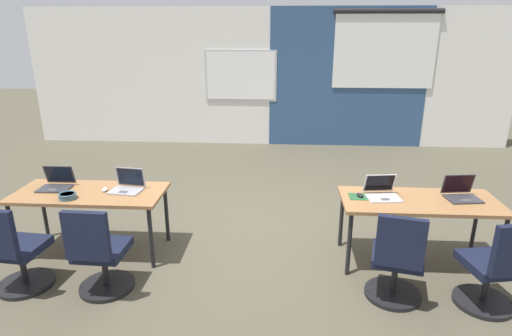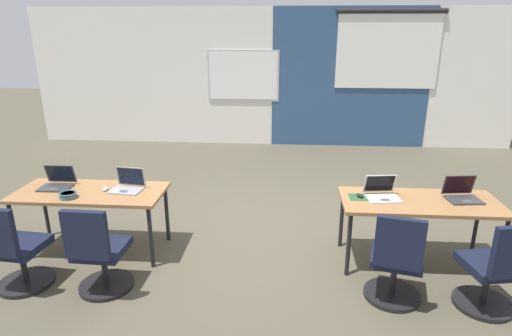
{
  "view_description": "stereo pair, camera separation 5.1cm",
  "coord_description": "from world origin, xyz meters",
  "px_view_note": "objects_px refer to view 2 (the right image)",
  "views": [
    {
      "loc": [
        0.32,
        -4.69,
        2.41
      ],
      "look_at": [
        0.04,
        -0.31,
        0.93
      ],
      "focal_mm": 29.46,
      "sensor_mm": 36.0,
      "label": 1
    },
    {
      "loc": [
        0.37,
        -4.68,
        2.41
      ],
      "look_at": [
        0.04,
        -0.31,
        0.93
      ],
      "focal_mm": 29.46,
      "sensor_mm": 36.0,
      "label": 2
    }
  ],
  "objects_px": {
    "desk_near_right": "(420,206)",
    "chair_near_left_inner": "(99,256)",
    "mouse_near_right_inner": "(360,195)",
    "chair_near_right_inner": "(395,265)",
    "laptop_near_right_end": "(462,195)",
    "laptop_near_right_inner": "(382,193)",
    "chair_near_left_end": "(15,254)",
    "snack_bowl": "(68,195)",
    "chair_near_right_end": "(495,274)",
    "laptop_near_left_inner": "(128,185)",
    "desk_near_left": "(91,196)",
    "mouse_near_left_inner": "(105,189)",
    "laptop_near_left_end": "(57,183)"
  },
  "relations": [
    {
      "from": "laptop_near_left_inner",
      "to": "chair_near_left_end",
      "type": "bearing_deg",
      "value": -126.45
    },
    {
      "from": "mouse_near_left_inner",
      "to": "desk_near_left",
      "type": "bearing_deg",
      "value": -168.93
    },
    {
      "from": "laptop_near_right_end",
      "to": "laptop_near_right_inner",
      "type": "bearing_deg",
      "value": 173.94
    },
    {
      "from": "snack_bowl",
      "to": "mouse_near_right_inner",
      "type": "bearing_deg",
      "value": 4.69
    },
    {
      "from": "chair_near_right_end",
      "to": "laptop_near_right_end",
      "type": "bearing_deg",
      "value": -99.81
    },
    {
      "from": "chair_near_left_inner",
      "to": "mouse_near_right_inner",
      "type": "height_order",
      "value": "chair_near_left_inner"
    },
    {
      "from": "mouse_near_left_inner",
      "to": "laptop_near_right_end",
      "type": "bearing_deg",
      "value": 0.61
    },
    {
      "from": "mouse_near_right_inner",
      "to": "snack_bowl",
      "type": "distance_m",
      "value": 3.04
    },
    {
      "from": "laptop_near_right_end",
      "to": "chair_near_left_end",
      "type": "height_order",
      "value": "laptop_near_right_end"
    },
    {
      "from": "laptop_near_right_inner",
      "to": "chair_near_right_end",
      "type": "bearing_deg",
      "value": -52.6
    },
    {
      "from": "laptop_near_left_inner",
      "to": "chair_near_right_end",
      "type": "bearing_deg",
      "value": -5.83
    },
    {
      "from": "laptop_near_right_inner",
      "to": "chair_near_right_inner",
      "type": "height_order",
      "value": "laptop_near_right_inner"
    },
    {
      "from": "laptop_near_left_end",
      "to": "snack_bowl",
      "type": "xyz_separation_m",
      "value": [
        0.27,
        -0.3,
        -0.01
      ]
    },
    {
      "from": "chair_near_right_end",
      "to": "chair_near_right_inner",
      "type": "relative_size",
      "value": 1.0
    },
    {
      "from": "desk_near_right",
      "to": "chair_near_left_inner",
      "type": "xyz_separation_m",
      "value": [
        -3.1,
        -0.76,
        -0.28
      ]
    },
    {
      "from": "desk_near_left",
      "to": "chair_near_left_inner",
      "type": "distance_m",
      "value": 0.9
    },
    {
      "from": "desk_near_left",
      "to": "snack_bowl",
      "type": "bearing_deg",
      "value": -122.85
    },
    {
      "from": "chair_near_right_end",
      "to": "chair_near_right_inner",
      "type": "distance_m",
      "value": 0.83
    },
    {
      "from": "mouse_near_left_inner",
      "to": "chair_near_left_end",
      "type": "bearing_deg",
      "value": -125.41
    },
    {
      "from": "mouse_near_right_inner",
      "to": "chair_near_right_inner",
      "type": "bearing_deg",
      "value": -72.92
    },
    {
      "from": "mouse_near_left_inner",
      "to": "laptop_near_left_end",
      "type": "height_order",
      "value": "laptop_near_left_end"
    },
    {
      "from": "laptop_near_left_inner",
      "to": "chair_near_left_end",
      "type": "distance_m",
      "value": 1.23
    },
    {
      "from": "mouse_near_left_inner",
      "to": "chair_near_right_inner",
      "type": "distance_m",
      "value": 3.07
    },
    {
      "from": "mouse_near_left_inner",
      "to": "laptop_near_right_end",
      "type": "distance_m",
      "value": 3.77
    },
    {
      "from": "chair_near_left_end",
      "to": "desk_near_right",
      "type": "bearing_deg",
      "value": -163.41
    },
    {
      "from": "laptop_near_left_inner",
      "to": "mouse_near_left_inner",
      "type": "relative_size",
      "value": 3.4
    },
    {
      "from": "mouse_near_right_inner",
      "to": "chair_near_left_end",
      "type": "bearing_deg",
      "value": -166.15
    },
    {
      "from": "desk_near_right",
      "to": "snack_bowl",
      "type": "bearing_deg",
      "value": -176.72
    },
    {
      "from": "desk_near_right",
      "to": "snack_bowl",
      "type": "distance_m",
      "value": 3.64
    },
    {
      "from": "chair_near_left_end",
      "to": "mouse_near_right_inner",
      "type": "bearing_deg",
      "value": -160.76
    },
    {
      "from": "desk_near_left",
      "to": "laptop_near_left_inner",
      "type": "distance_m",
      "value": 0.42
    },
    {
      "from": "laptop_near_right_end",
      "to": "laptop_near_right_inner",
      "type": "height_order",
      "value": "laptop_near_right_end"
    },
    {
      "from": "desk_near_left",
      "to": "desk_near_right",
      "type": "relative_size",
      "value": 1.0
    },
    {
      "from": "desk_near_left",
      "to": "mouse_near_left_inner",
      "type": "bearing_deg",
      "value": 11.07
    },
    {
      "from": "desk_near_right",
      "to": "chair_near_left_end",
      "type": "bearing_deg",
      "value": -168.79
    },
    {
      "from": "laptop_near_left_inner",
      "to": "snack_bowl",
      "type": "bearing_deg",
      "value": -145.28
    },
    {
      "from": "chair_near_right_end",
      "to": "laptop_near_right_inner",
      "type": "height_order",
      "value": "laptop_near_right_inner"
    },
    {
      "from": "laptop_near_left_inner",
      "to": "chair_near_right_end",
      "type": "distance_m",
      "value": 3.67
    },
    {
      "from": "laptop_near_left_inner",
      "to": "laptop_near_right_end",
      "type": "height_order",
      "value": "laptop_near_left_inner"
    },
    {
      "from": "mouse_near_left_inner",
      "to": "mouse_near_right_inner",
      "type": "relative_size",
      "value": 0.94
    },
    {
      "from": "laptop_near_left_inner",
      "to": "laptop_near_left_end",
      "type": "xyz_separation_m",
      "value": [
        -0.81,
        0.02,
        -0.0
      ]
    },
    {
      "from": "chair_near_right_end",
      "to": "chair_near_left_end",
      "type": "height_order",
      "value": "same"
    },
    {
      "from": "chair_near_left_inner",
      "to": "chair_near_right_inner",
      "type": "height_order",
      "value": "same"
    },
    {
      "from": "desk_near_left",
      "to": "chair_near_left_end",
      "type": "bearing_deg",
      "value": -118.04
    },
    {
      "from": "chair_near_left_inner",
      "to": "mouse_near_left_inner",
      "type": "bearing_deg",
      "value": -71.65
    },
    {
      "from": "chair_near_left_inner",
      "to": "chair_near_left_end",
      "type": "xyz_separation_m",
      "value": [
        -0.81,
        -0.01,
        0.0
      ]
    },
    {
      "from": "laptop_near_right_end",
      "to": "mouse_near_right_inner",
      "type": "height_order",
      "value": "laptop_near_right_end"
    },
    {
      "from": "mouse_near_left_inner",
      "to": "chair_near_right_inner",
      "type": "xyz_separation_m",
      "value": [
        2.96,
        -0.74,
        -0.36
      ]
    },
    {
      "from": "mouse_near_right_inner",
      "to": "desk_near_right",
      "type": "bearing_deg",
      "value": -3.74
    },
    {
      "from": "mouse_near_left_inner",
      "to": "chair_near_left_inner",
      "type": "xyz_separation_m",
      "value": [
        0.24,
        -0.79,
        -0.36
      ]
    }
  ]
}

